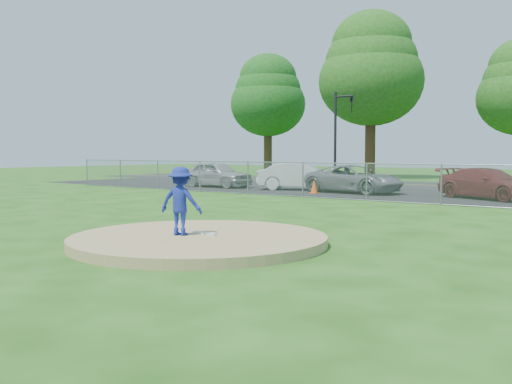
# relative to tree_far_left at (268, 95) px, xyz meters

# --- Properties ---
(ground) EXTENTS (120.00, 120.00, 0.00)m
(ground) POSITION_rel_tree_far_left_xyz_m (22.00, -23.00, -7.06)
(ground) COLOR #1A4910
(ground) RESTS_ON ground
(pitchers_mound) EXTENTS (5.40, 5.40, 0.20)m
(pitchers_mound) POSITION_rel_tree_far_left_xyz_m (22.00, -33.00, -6.96)
(pitchers_mound) COLOR #9D8656
(pitchers_mound) RESTS_ON ground
(pitching_rubber) EXTENTS (0.60, 0.15, 0.04)m
(pitching_rubber) POSITION_rel_tree_far_left_xyz_m (22.00, -32.80, -6.84)
(pitching_rubber) COLOR white
(pitching_rubber) RESTS_ON pitchers_mound
(chain_link_fence) EXTENTS (40.00, 0.06, 1.50)m
(chain_link_fence) POSITION_rel_tree_far_left_xyz_m (22.00, -21.00, -6.31)
(chain_link_fence) COLOR gray
(chain_link_fence) RESTS_ON ground
(parking_lot) EXTENTS (50.00, 8.00, 0.01)m
(parking_lot) POSITION_rel_tree_far_left_xyz_m (22.00, -16.50, -7.05)
(parking_lot) COLOR black
(parking_lot) RESTS_ON ground
(street) EXTENTS (60.00, 7.00, 0.01)m
(street) POSITION_rel_tree_far_left_xyz_m (22.00, -9.00, -7.06)
(street) COLOR black
(street) RESTS_ON ground
(tree_far_left) EXTENTS (6.72, 6.72, 10.74)m
(tree_far_left) POSITION_rel_tree_far_left_xyz_m (0.00, 0.00, 0.00)
(tree_far_left) COLOR #3A2615
(tree_far_left) RESTS_ON ground
(tree_left) EXTENTS (7.84, 7.84, 12.53)m
(tree_left) POSITION_rel_tree_far_left_xyz_m (11.00, -2.00, 1.18)
(tree_left) COLOR #3C2415
(tree_left) RESTS_ON ground
(traffic_signal_left) EXTENTS (1.28, 0.20, 5.60)m
(traffic_signal_left) POSITION_rel_tree_far_left_xyz_m (13.24, -11.00, -3.70)
(traffic_signal_left) COLOR black
(traffic_signal_left) RESTS_ON ground
(pitcher) EXTENTS (1.05, 0.79, 1.44)m
(pitcher) POSITION_rel_tree_far_left_xyz_m (21.69, -33.22, -6.14)
(pitcher) COLOR navy
(pitcher) RESTS_ON pitchers_mound
(traffic_cone) EXTENTS (0.34, 0.34, 0.65)m
(traffic_cone) POSITION_rel_tree_far_left_xyz_m (16.18, -18.70, -6.72)
(traffic_cone) COLOR #FF5F0D
(traffic_cone) RESTS_ON parking_lot
(parked_car_silver) EXTENTS (4.22, 1.73, 1.43)m
(parked_car_silver) POSITION_rel_tree_far_left_xyz_m (9.33, -17.80, -6.33)
(parked_car_silver) COLOR #A1A2A6
(parked_car_silver) RESTS_ON parking_lot
(parked_car_white) EXTENTS (4.56, 3.13, 1.42)m
(parked_car_white) POSITION_rel_tree_far_left_xyz_m (14.36, -17.07, -6.34)
(parked_car_white) COLOR white
(parked_car_white) RESTS_ON parking_lot
(parked_car_gray) EXTENTS (4.95, 2.68, 1.32)m
(parked_car_gray) POSITION_rel_tree_far_left_xyz_m (17.56, -17.32, -6.39)
(parked_car_gray) COLOR slate
(parked_car_gray) RESTS_ON parking_lot
(parked_car_darkred) EXTENTS (4.76, 3.45, 1.28)m
(parked_car_darkred) POSITION_rel_tree_far_left_xyz_m (23.67, -17.26, -6.41)
(parked_car_darkred) COLOR maroon
(parked_car_darkred) RESTS_ON parking_lot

